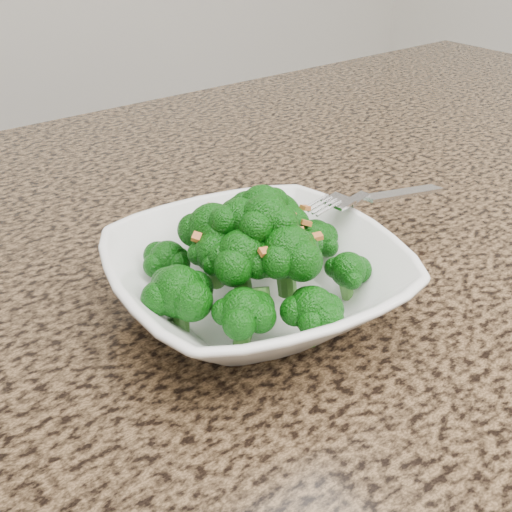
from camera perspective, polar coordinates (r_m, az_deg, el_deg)
granite_counter at (r=0.66m, az=8.29°, el=0.97°), size 1.64×1.04×0.03m
bowl at (r=0.51m, az=0.00°, el=-2.13°), size 0.26×0.26×0.06m
broccoli_pile at (r=0.48m, az=0.00°, el=4.15°), size 0.20×0.20×0.07m
garlic_topping at (r=0.47m, az=0.00°, el=8.26°), size 0.12×0.12×0.01m
fork at (r=0.57m, az=9.28°, el=5.13°), size 0.20×0.05×0.01m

